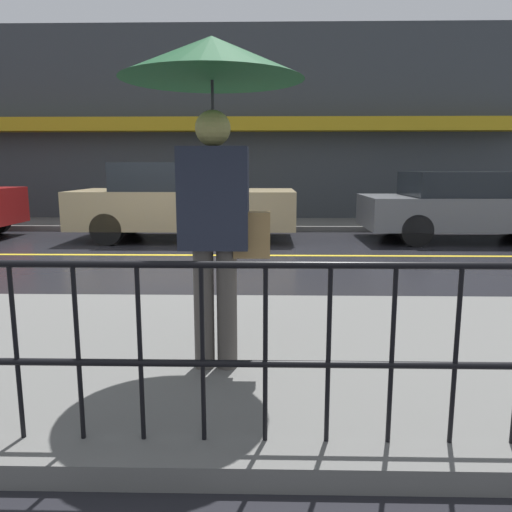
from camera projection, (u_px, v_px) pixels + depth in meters
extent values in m
plane|color=black|center=(159.00, 255.00, 8.57)|extent=(80.00, 80.00, 0.00)
cube|color=#60605E|center=(28.00, 353.00, 3.87)|extent=(28.00, 3.14, 0.13)
cube|color=#60605E|center=(194.00, 224.00, 12.72)|extent=(28.00, 2.07, 0.13)
cube|color=gold|center=(159.00, 255.00, 8.57)|extent=(25.20, 0.12, 0.01)
cube|color=#383D42|center=(199.00, 126.00, 13.45)|extent=(28.00, 0.30, 5.19)
cube|color=#B79319|center=(197.00, 124.00, 13.03)|extent=(16.80, 0.55, 0.35)
cylinder|color=black|center=(16.00, 353.00, 2.46)|extent=(0.02, 0.02, 0.90)
cylinder|color=black|center=(78.00, 354.00, 2.46)|extent=(0.02, 0.02, 0.90)
cylinder|color=black|center=(140.00, 354.00, 2.45)|extent=(0.02, 0.02, 0.90)
cylinder|color=black|center=(203.00, 355.00, 2.44)|extent=(0.02, 0.02, 0.90)
cylinder|color=black|center=(265.00, 355.00, 2.44)|extent=(0.02, 0.02, 0.90)
cylinder|color=black|center=(328.00, 356.00, 2.43)|extent=(0.02, 0.02, 0.90)
cylinder|color=black|center=(392.00, 356.00, 2.42)|extent=(0.02, 0.02, 0.90)
cylinder|color=black|center=(456.00, 357.00, 2.42)|extent=(0.02, 0.02, 0.90)
cylinder|color=#4C4742|center=(204.00, 308.00, 3.37)|extent=(0.14, 0.14, 0.83)
cylinder|color=#4C4742|center=(227.00, 309.00, 3.37)|extent=(0.14, 0.14, 0.83)
cube|color=#232838|center=(214.00, 198.00, 3.24)|extent=(0.45, 0.27, 0.66)
sphere|color=tan|center=(213.00, 128.00, 3.16)|extent=(0.23, 0.23, 0.23)
cylinder|color=#262628|center=(213.00, 140.00, 3.17)|extent=(0.02, 0.02, 0.74)
cone|color=#144723|center=(212.00, 58.00, 3.09)|extent=(1.16, 1.16, 0.26)
cube|color=#9E7A47|center=(252.00, 235.00, 3.28)|extent=(0.24, 0.12, 0.30)
cube|color=tan|center=(186.00, 208.00, 10.37)|extent=(4.50, 1.93, 0.76)
cube|color=#1E2328|center=(176.00, 176.00, 10.25)|extent=(2.34, 1.77, 0.56)
cylinder|color=black|center=(254.00, 220.00, 11.23)|extent=(0.62, 0.22, 0.62)
cylinder|color=black|center=(251.00, 230.00, 9.55)|extent=(0.62, 0.22, 0.62)
cylinder|color=black|center=(131.00, 220.00, 11.30)|extent=(0.62, 0.22, 0.62)
cylinder|color=black|center=(107.00, 229.00, 9.61)|extent=(0.62, 0.22, 0.62)
cube|color=slate|center=(471.00, 212.00, 10.25)|extent=(4.35, 1.95, 0.65)
cube|color=#1E2328|center=(464.00, 184.00, 10.15)|extent=(2.26, 1.79, 0.49)
cylinder|color=black|center=(394.00, 221.00, 11.18)|extent=(0.62, 0.22, 0.62)
cylinder|color=black|center=(416.00, 230.00, 9.48)|extent=(0.62, 0.22, 0.62)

